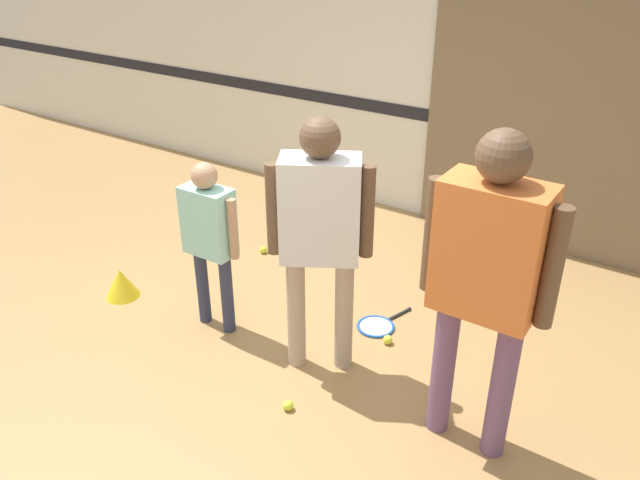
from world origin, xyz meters
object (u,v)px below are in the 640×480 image
(person_student_right, at_px, (488,266))
(tennis_ball_near_instructor, at_px, (288,405))
(person_instructor, at_px, (320,223))
(tennis_ball_stray_left, at_px, (263,250))
(tennis_ball_by_spare_racket, at_px, (388,340))
(racket_spare_on_floor, at_px, (378,325))
(person_student_left, at_px, (209,230))
(training_cone, at_px, (121,283))

(person_student_right, height_order, tennis_ball_near_instructor, person_student_right)
(person_instructor, distance_m, tennis_ball_near_instructor, 1.13)
(person_student_right, xyz_separation_m, tennis_ball_stray_left, (-2.36, 1.10, -1.11))
(person_instructor, xyz_separation_m, tennis_ball_by_spare_racket, (0.28, 0.44, -1.02))
(racket_spare_on_floor, height_order, tennis_ball_stray_left, tennis_ball_stray_left)
(person_instructor, bearing_deg, person_student_left, 153.51)
(person_student_left, xyz_separation_m, racket_spare_on_floor, (0.99, 0.65, -0.78))
(person_instructor, distance_m, tennis_ball_stray_left, 1.93)
(training_cone, bearing_deg, racket_spare_on_floor, 22.19)
(tennis_ball_by_spare_racket, height_order, tennis_ball_stray_left, same)
(tennis_ball_near_instructor, distance_m, tennis_ball_stray_left, 2.03)
(tennis_ball_by_spare_racket, bearing_deg, training_cone, -162.97)
(person_student_right, xyz_separation_m, racket_spare_on_floor, (-0.95, 0.69, -1.13))
(racket_spare_on_floor, xyz_separation_m, tennis_ball_by_spare_racket, (0.16, -0.14, 0.02))
(racket_spare_on_floor, bearing_deg, training_cone, 128.78)
(person_instructor, xyz_separation_m, training_cone, (-1.77, -0.18, -0.93))
(person_student_right, relative_size, racket_spare_on_floor, 3.48)
(person_student_right, bearing_deg, racket_spare_on_floor, -35.67)
(tennis_ball_by_spare_racket, bearing_deg, tennis_ball_stray_left, 160.44)
(tennis_ball_by_spare_racket, bearing_deg, person_instructor, -121.96)
(person_student_left, height_order, racket_spare_on_floor, person_student_left)
(racket_spare_on_floor, distance_m, training_cone, 2.04)
(tennis_ball_stray_left, height_order, training_cone, training_cone)
(person_instructor, relative_size, training_cone, 6.34)
(person_student_left, xyz_separation_m, training_cone, (-0.90, -0.13, -0.67))
(tennis_ball_near_instructor, bearing_deg, tennis_ball_by_spare_racket, 78.64)
(person_student_left, relative_size, training_cone, 4.72)
(person_student_right, bearing_deg, person_instructor, -5.18)
(person_instructor, height_order, tennis_ball_by_spare_racket, person_instructor)
(person_instructor, relative_size, tennis_ball_by_spare_racket, 25.82)
(person_instructor, relative_size, person_student_left, 1.34)
(tennis_ball_near_instructor, relative_size, tennis_ball_stray_left, 1.00)
(tennis_ball_by_spare_racket, relative_size, training_cone, 0.25)
(person_student_left, xyz_separation_m, tennis_ball_near_instructor, (0.97, -0.43, -0.75))
(person_instructor, relative_size, tennis_ball_near_instructor, 25.82)
(tennis_ball_by_spare_racket, distance_m, training_cone, 2.14)
(racket_spare_on_floor, bearing_deg, tennis_ball_by_spare_racket, -115.47)
(tennis_ball_near_instructor, bearing_deg, tennis_ball_stray_left, 132.93)
(person_student_right, height_order, tennis_ball_by_spare_racket, person_student_right)
(racket_spare_on_floor, bearing_deg, person_instructor, -174.82)
(person_instructor, xyz_separation_m, tennis_ball_stray_left, (-1.29, 1.00, -1.02))
(racket_spare_on_floor, xyz_separation_m, training_cone, (-1.89, -0.77, 0.11))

